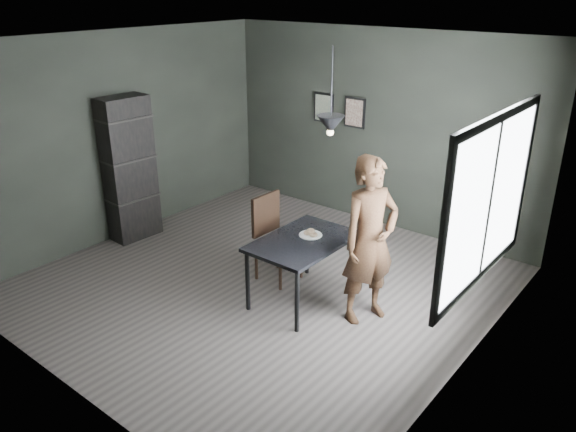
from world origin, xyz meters
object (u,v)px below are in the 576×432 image
Objects in this scene: cafe_table at (303,246)px; white_plate at (311,236)px; woman at (370,241)px; pendant_lamp at (330,124)px; wood_chair at (273,232)px; shelf_unit at (129,169)px.

cafe_table is 0.15m from white_plate.
woman is at bearing 2.07° from white_plate.
pendant_lamp is (-0.49, -0.06, 1.15)m from woman.
woman is at bearing 11.84° from cafe_table.
woman is at bearing -0.73° from wood_chair.
white_plate is 0.65m from wood_chair.
woman is (0.74, 0.16, 0.23)m from cafe_table.
woman is 1.73× the size of wood_chair.
pendant_lamp is at bearing 21.80° from cafe_table.
wood_chair is at bearing 11.24° from shelf_unit.
wood_chair is 0.53× the size of shelf_unit.
shelf_unit is (-3.66, -0.25, 0.09)m from woman.
white_plate is 0.22× the size of wood_chair.
wood_chair is at bearing 110.14° from woman.
white_plate is at bearing 114.88° from woman.
white_plate is 0.13× the size of woman.
white_plate is (0.01, 0.13, 0.08)m from cafe_table.
pendant_lamp reaches higher than cafe_table.
pendant_lamp is at bearing -5.85° from wood_chair.
woman is 1.39m from wood_chair.
cafe_table is 0.61× the size of shelf_unit.
pendant_lamp is at bearing -6.76° from white_plate.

